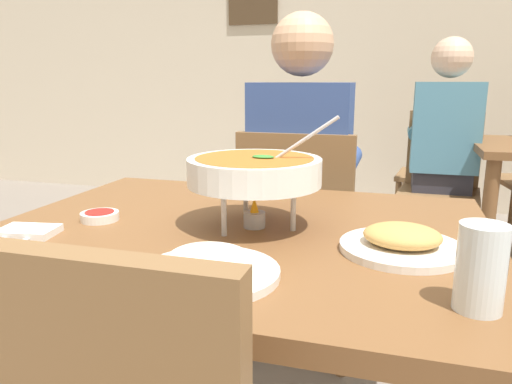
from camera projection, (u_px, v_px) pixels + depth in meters
The scene contains 15 objects.
cafe_rear_partition at pixel (362, 29), 4.03m from camera, with size 10.00×0.10×3.00m, color beige.
dining_table_main at pixel (238, 275), 1.13m from camera, with size 1.12×0.89×0.75m.
chair_diner_main at pixel (299, 233), 1.84m from camera, with size 0.44×0.44×0.90m.
diner_main at pixel (302, 170), 1.82m from camera, with size 0.40×0.45×1.31m.
curry_bowl at pixel (254, 172), 1.08m from camera, with size 0.33×0.30×0.26m.
rice_plate at pixel (210, 266), 0.82m from camera, with size 0.24×0.24×0.06m.
appetizer_plate at pixel (402, 242), 0.94m from camera, with size 0.24×0.24×0.06m.
sauce_dish at pixel (100, 216), 1.16m from camera, with size 0.09×0.09×0.02m.
napkin_folded at pixel (28, 231), 1.05m from camera, with size 0.12×0.08×0.02m, color white.
fork_utensil at pixel (3, 239), 1.01m from camera, with size 0.01×0.17×0.01m, color silver.
spoon_utensil at pixel (23, 242), 0.99m from camera, with size 0.01×0.17×0.01m, color silver.
drink_glass at pixel (480, 272), 0.69m from camera, with size 0.07×0.07×0.13m.
chair_bg_middle at pixel (440, 179), 2.86m from camera, with size 0.49×0.49×0.90m.
chair_bg_right at pixel (447, 166), 3.27m from camera, with size 0.49×0.49×0.90m.
patron_bg_middle at pixel (444, 140), 2.76m from camera, with size 0.40×0.45×1.31m.
Camera 1 is at (0.34, -1.00, 1.08)m, focal length 33.87 mm.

